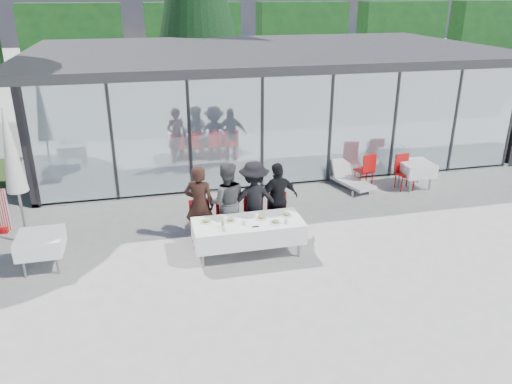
{
  "coord_description": "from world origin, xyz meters",
  "views": [
    {
      "loc": [
        -2.13,
        -8.59,
        5.15
      ],
      "look_at": [
        0.2,
        1.2,
        1.07
      ],
      "focal_mm": 35.0,
      "sensor_mm": 36.0,
      "label": 1
    }
  ],
  "objects_px": {
    "spare_chair_b": "(366,168)",
    "diner_chair_b": "(227,217)",
    "plate_a": "(206,221)",
    "plate_b": "(230,220)",
    "spare_table_right": "(416,169)",
    "diner_d": "(278,199)",
    "diner_chair_d": "(278,212)",
    "market_umbrella": "(12,159)",
    "diner_a": "(200,205)",
    "dining_table": "(248,231)",
    "diner_chair_a": "(200,220)",
    "plate_d": "(287,214)",
    "diner_chair_c": "(254,215)",
    "juice_bottle": "(223,224)",
    "plate_c": "(262,217)",
    "lounger": "(350,178)",
    "spare_chair_a": "(404,170)",
    "diner_b": "(226,202)",
    "plate_extra": "(275,222)",
    "folded_eyeglasses": "(256,227)",
    "diner_c": "(254,200)"
  },
  "relations": [
    {
      "from": "plate_a",
      "to": "plate_b",
      "type": "distance_m",
      "value": 0.51
    },
    {
      "from": "spare_chair_b",
      "to": "spare_table_right",
      "type": "bearing_deg",
      "value": -15.82
    },
    {
      "from": "diner_chair_c",
      "to": "spare_chair_a",
      "type": "distance_m",
      "value": 5.08
    },
    {
      "from": "diner_d",
      "to": "spare_chair_b",
      "type": "bearing_deg",
      "value": -157.9
    },
    {
      "from": "diner_chair_a",
      "to": "lounger",
      "type": "xyz_separation_m",
      "value": [
        4.5,
        2.38,
        -0.28
      ]
    },
    {
      "from": "diner_chair_a",
      "to": "diner_c",
      "type": "relative_size",
      "value": 0.55
    },
    {
      "from": "dining_table",
      "to": "diner_d",
      "type": "bearing_deg",
      "value": 42.43
    },
    {
      "from": "plate_b",
      "to": "spare_table_right",
      "type": "height_order",
      "value": "plate_b"
    },
    {
      "from": "diner_chair_a",
      "to": "plate_extra",
      "type": "bearing_deg",
      "value": -33.63
    },
    {
      "from": "plate_extra",
      "to": "lounger",
      "type": "distance_m",
      "value": 4.56
    },
    {
      "from": "diner_a",
      "to": "diner_chair_d",
      "type": "distance_m",
      "value": 1.77
    },
    {
      "from": "plate_extra",
      "to": "spare_chair_b",
      "type": "relative_size",
      "value": 0.25
    },
    {
      "from": "diner_b",
      "to": "plate_extra",
      "type": "xyz_separation_m",
      "value": [
        0.84,
        -0.97,
        -0.12
      ]
    },
    {
      "from": "diner_chair_d",
      "to": "diner_d",
      "type": "bearing_deg",
      "value": 90.0
    },
    {
      "from": "diner_chair_a",
      "to": "spare_table_right",
      "type": "distance_m",
      "value": 6.54
    },
    {
      "from": "spare_table_right",
      "to": "plate_a",
      "type": "bearing_deg",
      "value": -158.04
    },
    {
      "from": "diner_a",
      "to": "dining_table",
      "type": "bearing_deg",
      "value": 157.31
    },
    {
      "from": "diner_d",
      "to": "juice_bottle",
      "type": "bearing_deg",
      "value": 20.5
    },
    {
      "from": "diner_chair_c",
      "to": "spare_table_right",
      "type": "xyz_separation_m",
      "value": [
        5.05,
        1.92,
        0.02
      ]
    },
    {
      "from": "plate_c",
      "to": "spare_chair_a",
      "type": "bearing_deg",
      "value": 29.07
    },
    {
      "from": "plate_c",
      "to": "spare_table_right",
      "type": "relative_size",
      "value": 0.29
    },
    {
      "from": "plate_b",
      "to": "spare_chair_a",
      "type": "height_order",
      "value": "spare_chair_a"
    },
    {
      "from": "spare_table_right",
      "to": "diner_b",
      "type": "bearing_deg",
      "value": -161.54
    },
    {
      "from": "spare_table_right",
      "to": "folded_eyeglasses",
      "type": "bearing_deg",
      "value": -150.79
    },
    {
      "from": "plate_d",
      "to": "diner_chair_c",
      "type": "bearing_deg",
      "value": 130.13
    },
    {
      "from": "plate_a",
      "to": "folded_eyeglasses",
      "type": "bearing_deg",
      "value": -25.21
    },
    {
      "from": "plate_a",
      "to": "diner_d",
      "type": "bearing_deg",
      "value": 19.81
    },
    {
      "from": "plate_d",
      "to": "lounger",
      "type": "relative_size",
      "value": 0.17
    },
    {
      "from": "plate_a",
      "to": "plate_extra",
      "type": "xyz_separation_m",
      "value": [
        1.38,
        -0.36,
        0.0
      ]
    },
    {
      "from": "diner_c",
      "to": "plate_c",
      "type": "bearing_deg",
      "value": 97.5
    },
    {
      "from": "diner_chair_c",
      "to": "spare_chair_a",
      "type": "height_order",
      "value": "same"
    },
    {
      "from": "diner_chair_a",
      "to": "plate_b",
      "type": "bearing_deg",
      "value": -49.63
    },
    {
      "from": "diner_c",
      "to": "spare_chair_b",
      "type": "height_order",
      "value": "diner_c"
    },
    {
      "from": "diner_b",
      "to": "plate_extra",
      "type": "height_order",
      "value": "diner_b"
    },
    {
      "from": "diner_chair_a",
      "to": "folded_eyeglasses",
      "type": "distance_m",
      "value": 1.44
    },
    {
      "from": "diner_chair_a",
      "to": "diner_d",
      "type": "distance_m",
      "value": 1.77
    },
    {
      "from": "spare_table_right",
      "to": "diner_d",
      "type": "bearing_deg",
      "value": -157.25
    },
    {
      "from": "spare_table_right",
      "to": "spare_chair_a",
      "type": "distance_m",
      "value": 0.36
    },
    {
      "from": "plate_a",
      "to": "lounger",
      "type": "bearing_deg",
      "value": 33.62
    },
    {
      "from": "spare_chair_b",
      "to": "diner_chair_b",
      "type": "bearing_deg",
      "value": -152.31
    },
    {
      "from": "diner_c",
      "to": "spare_table_right",
      "type": "relative_size",
      "value": 2.05
    },
    {
      "from": "diner_chair_a",
      "to": "diner_chair_d",
      "type": "distance_m",
      "value": 1.74
    },
    {
      "from": "diner_chair_d",
      "to": "market_umbrella",
      "type": "bearing_deg",
      "value": 171.35
    },
    {
      "from": "plate_a",
      "to": "juice_bottle",
      "type": "bearing_deg",
      "value": -46.36
    },
    {
      "from": "diner_chair_c",
      "to": "plate_c",
      "type": "xyz_separation_m",
      "value": [
        -0.0,
        -0.67,
        0.24
      ]
    },
    {
      "from": "diner_chair_b",
      "to": "plate_extra",
      "type": "bearing_deg",
      "value": -48.51
    },
    {
      "from": "folded_eyeglasses",
      "to": "spare_chair_a",
      "type": "bearing_deg",
      "value": 31.16
    },
    {
      "from": "spare_chair_a",
      "to": "spare_chair_b",
      "type": "relative_size",
      "value": 1.0
    },
    {
      "from": "diner_chair_b",
      "to": "lounger",
      "type": "distance_m",
      "value": 4.59
    },
    {
      "from": "diner_d",
      "to": "diner_chair_d",
      "type": "distance_m",
      "value": 0.31
    }
  ]
}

